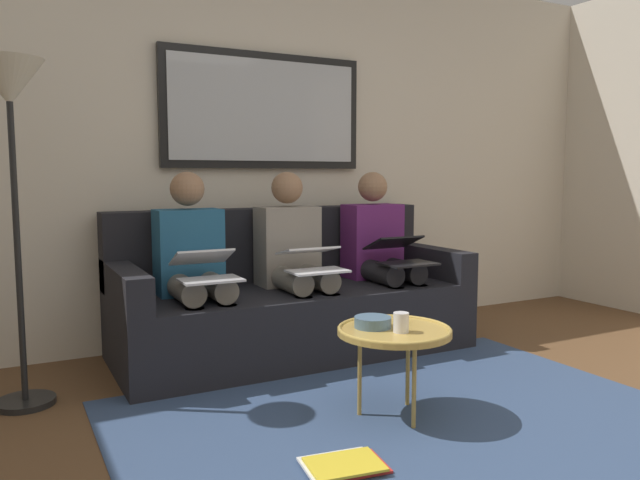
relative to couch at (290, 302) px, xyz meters
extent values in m
cube|color=beige|center=(0.00, -0.48, 0.99)|extent=(6.00, 0.12, 2.60)
cube|color=#33476B|center=(0.00, 1.27, -0.31)|extent=(2.60, 1.80, 0.01)
cube|color=black|center=(0.00, 0.07, -0.10)|extent=(2.20, 0.90, 0.42)
cube|color=black|center=(0.00, -0.28, 0.35)|extent=(2.20, 0.20, 0.48)
cube|color=black|center=(-1.03, 0.07, 0.21)|extent=(0.14, 0.90, 0.20)
cube|color=black|center=(1.03, 0.07, 0.21)|extent=(0.14, 0.90, 0.20)
cube|color=black|center=(0.00, -0.39, 1.24)|extent=(1.42, 0.04, 0.77)
cube|color=#B2B7BC|center=(0.00, -0.37, 1.24)|extent=(1.32, 0.01, 0.67)
cylinder|color=tan|center=(0.03, 1.22, 0.09)|extent=(0.53, 0.53, 0.03)
torus|color=tan|center=(0.03, 1.22, 0.10)|extent=(0.53, 0.53, 0.02)
cylinder|color=#B28E42|center=(0.03, 1.38, -0.12)|extent=(0.02, 0.02, 0.39)
cylinder|color=#B28E42|center=(-0.10, 1.14, -0.12)|extent=(0.02, 0.02, 0.39)
cylinder|color=#B28E42|center=(0.17, 1.14, -0.12)|extent=(0.02, 0.02, 0.39)
cylinder|color=silver|center=(0.04, 1.28, 0.15)|extent=(0.07, 0.07, 0.09)
cylinder|color=slate|center=(0.10, 1.15, 0.13)|extent=(0.17, 0.17, 0.05)
cube|color=#66236B|center=(-0.64, -0.03, 0.36)|extent=(0.38, 0.22, 0.50)
sphere|color=#997051|center=(-0.64, -0.03, 0.73)|extent=(0.20, 0.20, 0.20)
cylinder|color=#232328|center=(-0.73, 0.18, 0.18)|extent=(0.14, 0.42, 0.14)
cylinder|color=#232328|center=(-0.55, 0.18, 0.18)|extent=(0.14, 0.42, 0.14)
cylinder|color=#232328|center=(-0.73, 0.39, -0.10)|extent=(0.11, 0.11, 0.42)
cylinder|color=#232328|center=(-0.55, 0.39, -0.10)|extent=(0.11, 0.11, 0.42)
cube|color=black|center=(-0.64, 0.39, 0.25)|extent=(0.33, 0.24, 0.01)
cube|color=black|center=(-0.64, 0.22, 0.37)|extent=(0.33, 0.23, 0.10)
cube|color=#A5C6EA|center=(-0.64, 0.23, 0.38)|extent=(0.30, 0.20, 0.08)
cube|color=gray|center=(0.00, -0.03, 0.36)|extent=(0.38, 0.22, 0.50)
sphere|color=#997051|center=(0.00, -0.03, 0.73)|extent=(0.20, 0.20, 0.20)
cylinder|color=gray|center=(-0.09, 0.18, 0.18)|extent=(0.14, 0.42, 0.14)
cylinder|color=gray|center=(0.09, 0.18, 0.18)|extent=(0.14, 0.42, 0.14)
cylinder|color=gray|center=(-0.09, 0.39, -0.10)|extent=(0.11, 0.11, 0.42)
cylinder|color=gray|center=(0.09, 0.39, -0.10)|extent=(0.11, 0.11, 0.42)
cube|color=white|center=(0.00, 0.39, 0.25)|extent=(0.34, 0.21, 0.01)
cube|color=white|center=(0.00, 0.26, 0.36)|extent=(0.34, 0.20, 0.06)
cube|color=#A5C6EA|center=(0.00, 0.27, 0.37)|extent=(0.30, 0.18, 0.04)
cube|color=#235B84|center=(0.64, -0.03, 0.36)|extent=(0.38, 0.22, 0.50)
sphere|color=#997051|center=(0.64, -0.03, 0.73)|extent=(0.20, 0.20, 0.20)
cylinder|color=gray|center=(0.55, 0.18, 0.18)|extent=(0.14, 0.42, 0.14)
cylinder|color=gray|center=(0.73, 0.18, 0.18)|extent=(0.14, 0.42, 0.14)
cylinder|color=gray|center=(0.55, 0.39, -0.10)|extent=(0.11, 0.11, 0.42)
cylinder|color=gray|center=(0.73, 0.39, -0.10)|extent=(0.11, 0.11, 0.42)
cube|color=silver|center=(0.64, 0.39, 0.25)|extent=(0.32, 0.22, 0.01)
cube|color=silver|center=(0.64, 0.23, 0.36)|extent=(0.32, 0.20, 0.10)
cube|color=#A5C6EA|center=(0.64, 0.24, 0.36)|extent=(0.29, 0.17, 0.08)
cube|color=red|center=(0.48, 1.57, -0.30)|extent=(0.30, 0.24, 0.01)
cube|color=white|center=(0.51, 1.55, -0.29)|extent=(0.31, 0.24, 0.01)
cube|color=yellow|center=(0.50, 1.58, -0.28)|extent=(0.31, 0.24, 0.01)
cylinder|color=black|center=(1.55, 0.27, -0.30)|extent=(0.28, 0.28, 0.03)
cylinder|color=black|center=(1.55, 0.27, 0.44)|extent=(0.03, 0.03, 1.50)
cone|color=beige|center=(1.55, 0.27, 1.24)|extent=(0.32, 0.32, 0.22)
camera|label=1|loc=(1.61, 3.50, 0.81)|focal=34.35mm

